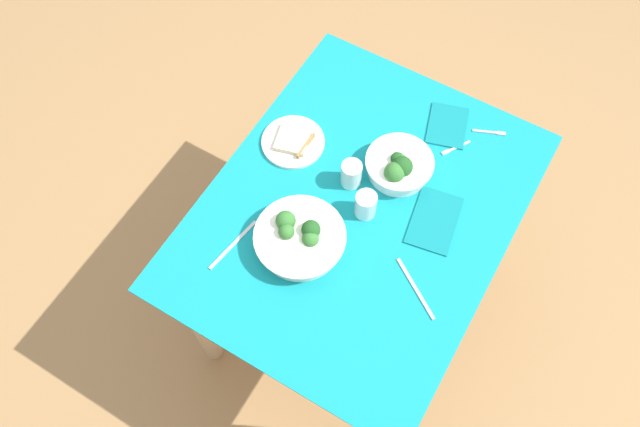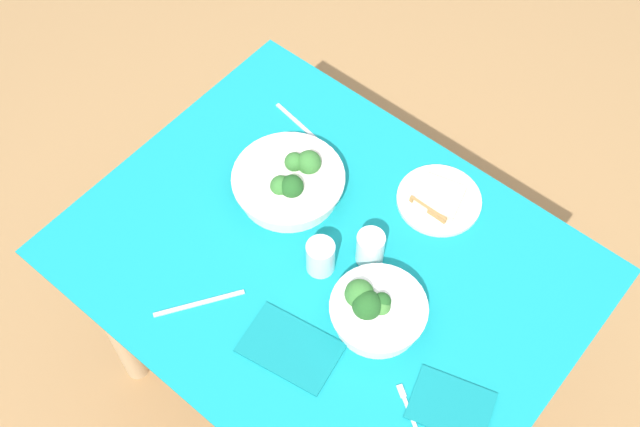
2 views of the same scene
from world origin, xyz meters
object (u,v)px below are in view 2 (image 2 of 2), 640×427
Objects in this scene: broccoli_bowl_far at (290,182)px; bread_side_plate at (439,199)px; broccoli_bowl_near at (375,310)px; napkin_folded_upper at (451,406)px; table_knife_right at (302,127)px; water_glass_center at (370,248)px; napkin_folded_lower at (291,348)px; table_knife_left at (199,303)px; fork_by_near_bowl at (407,406)px; water_glass_side at (319,256)px.

broccoli_bowl_far reaches higher than bread_side_plate.
napkin_folded_upper is (0.24, -0.06, -0.04)m from broccoli_bowl_near.
table_knife_right is (-0.47, 0.31, -0.04)m from broccoli_bowl_near.
napkin_folded_upper reaches higher than table_knife_right.
broccoli_bowl_near reaches higher than water_glass_center.
table_knife_right is 0.61m from napkin_folded_lower.
table_knife_left and table_knife_right have the same top height.
fork_by_near_bowl and table_knife_right have the same top height.
broccoli_bowl_far is at bearing -49.34° from table_knife_right.
broccoli_bowl_far reaches higher than water_glass_side.
fork_by_near_bowl is 0.51m from table_knife_left.
broccoli_bowl_near reaches higher than water_glass_side.
table_knife_left is (-0.49, -0.11, -0.00)m from fork_by_near_bowl.
water_glass_center is 0.45× the size of table_knife_right.
broccoli_bowl_far is 1.31× the size of napkin_folded_lower.
bread_side_plate reaches higher than table_knife_right.
napkin_folded_lower is (0.27, -0.31, -0.03)m from broccoli_bowl_far.
broccoli_bowl_near is 0.35m from bread_side_plate.
broccoli_bowl_far is at bearing 162.35° from napkin_folded_upper.
broccoli_bowl_far is 0.39m from broccoli_bowl_near.
water_glass_side is at bearing 172.82° from broccoli_bowl_near.
water_glass_side reaches higher than table_knife_right.
fork_by_near_bowl is at bearing -139.72° from napkin_folded_upper.
napkin_folded_lower is at bearing -88.43° from water_glass_center.
broccoli_bowl_near is 2.39× the size of water_glass_side.
water_glass_side is (-0.18, 0.02, 0.01)m from broccoli_bowl_near.
water_glass_center is at bearing -5.32° from broccoli_bowl_far.
water_glass_side is 0.54× the size of napkin_folded_upper.
bread_side_plate reaches higher than napkin_folded_upper.
table_knife_left is 1.03× the size of table_knife_right.
table_knife_right is at bearing 121.97° from broccoli_bowl_far.
broccoli_bowl_near is 0.15m from water_glass_center.
broccoli_bowl_far is 2.86× the size of fork_by_near_bowl.
napkin_folded_upper is (0.56, 0.17, 0.00)m from table_knife_left.
water_glass_side is at bearing -108.74° from bread_side_plate.
fork_by_near_bowl is (0.17, -0.12, -0.04)m from broccoli_bowl_near.
broccoli_bowl_far is 0.26m from water_glass_center.
broccoli_bowl_near reaches higher than napkin_folded_lower.
broccoli_bowl_near is 0.25m from napkin_folded_upper.
broccoli_bowl_far is at bearing 7.47° from fork_by_near_bowl.
water_glass_side is at bearing 11.10° from fork_by_near_bowl.
broccoli_bowl_far is at bearing 174.68° from water_glass_center.
broccoli_bowl_near reaches higher than bread_side_plate.
water_glass_side is 0.22m from napkin_folded_lower.
water_glass_center reaches higher than table_knife_left.
napkin_folded_upper is at bearing -107.21° from fork_by_near_bowl.
broccoli_bowl_near reaches higher than napkin_folded_upper.
table_knife_left is 0.59m from napkin_folded_upper.
napkin_folded_lower is at bearing -48.79° from broccoli_bowl_far.
fork_by_near_bowl and table_knife_left have the same top height.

